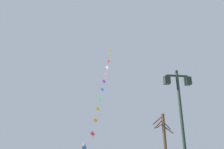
# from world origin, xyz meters

# --- Properties ---
(twin_lantern_lamp_post) EXTENTS (1.37, 0.28, 5.14)m
(twin_lantern_lamp_post) POSITION_xyz_m (3.08, 7.77, 3.54)
(twin_lantern_lamp_post) COLOR #1E2D23
(twin_lantern_lamp_post) RESTS_ON ground_plane
(kite_train) EXTENTS (3.71, 11.15, 16.21)m
(kite_train) POSITION_xyz_m (0.78, 23.03, 8.64)
(kite_train) COLOR brown
(kite_train) RESTS_ON ground_plane
(bare_tree) EXTENTS (1.68, 0.77, 4.30)m
(bare_tree) POSITION_xyz_m (5.69, 16.74, 2.33)
(bare_tree) COLOR #4C3826
(bare_tree) RESTS_ON ground_plane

